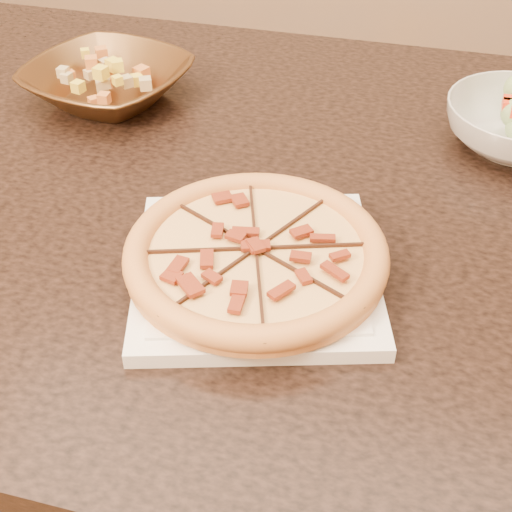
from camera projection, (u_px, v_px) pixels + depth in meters
The scene contains 5 objects.
dining_table at pixel (212, 229), 1.00m from camera, with size 1.54×0.99×0.75m.
plate at pixel (256, 270), 0.78m from camera, with size 0.33×0.33×0.02m.
pizza at pixel (256, 253), 0.77m from camera, with size 0.29×0.29×0.03m.
bronze_bowl at pixel (108, 83), 1.09m from camera, with size 0.24×0.24×0.06m, color brown.
mixed_dish at pixel (103, 56), 1.06m from camera, with size 0.11×0.12×0.03m.
Camera 1 is at (0.33, -0.68, 1.27)m, focal length 50.00 mm.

